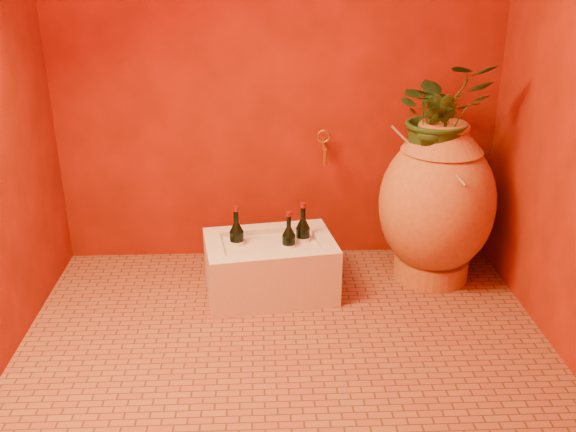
{
  "coord_description": "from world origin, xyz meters",
  "views": [
    {
      "loc": [
        -0.1,
        -2.55,
        1.72
      ],
      "look_at": [
        0.03,
        0.35,
        0.51
      ],
      "focal_mm": 40.0,
      "sensor_mm": 36.0,
      "label": 1
    }
  ],
  "objects_px": {
    "stone_basin": "(270,267)",
    "wall_tap": "(324,145)",
    "amphora": "(437,203)",
    "wine_bottle_a": "(303,239)",
    "wine_bottle_c": "(289,246)",
    "wine_bottle_b": "(237,243)"
  },
  "relations": [
    {
      "from": "amphora",
      "to": "wall_tap",
      "type": "relative_size",
      "value": 4.98
    },
    {
      "from": "wine_bottle_a",
      "to": "wine_bottle_b",
      "type": "bearing_deg",
      "value": -175.2
    },
    {
      "from": "amphora",
      "to": "wall_tap",
      "type": "distance_m",
      "value": 0.7
    },
    {
      "from": "amphora",
      "to": "wine_bottle_c",
      "type": "bearing_deg",
      "value": -169.02
    },
    {
      "from": "wine_bottle_a",
      "to": "wine_bottle_b",
      "type": "height_order",
      "value": "wine_bottle_a"
    },
    {
      "from": "amphora",
      "to": "wine_bottle_c",
      "type": "height_order",
      "value": "amphora"
    },
    {
      "from": "wine_bottle_b",
      "to": "wine_bottle_c",
      "type": "relative_size",
      "value": 1.06
    },
    {
      "from": "amphora",
      "to": "stone_basin",
      "type": "height_order",
      "value": "amphora"
    },
    {
      "from": "stone_basin",
      "to": "wine_bottle_a",
      "type": "distance_m",
      "value": 0.23
    },
    {
      "from": "amphora",
      "to": "wall_tap",
      "type": "height_order",
      "value": "amphora"
    },
    {
      "from": "amphora",
      "to": "wine_bottle_b",
      "type": "distance_m",
      "value": 1.1
    },
    {
      "from": "stone_basin",
      "to": "wine_bottle_c",
      "type": "height_order",
      "value": "wine_bottle_c"
    },
    {
      "from": "amphora",
      "to": "wine_bottle_a",
      "type": "height_order",
      "value": "amphora"
    },
    {
      "from": "stone_basin",
      "to": "wine_bottle_c",
      "type": "xyz_separation_m",
      "value": [
        0.1,
        -0.01,
        0.13
      ]
    },
    {
      "from": "wine_bottle_a",
      "to": "wine_bottle_c",
      "type": "distance_m",
      "value": 0.1
    },
    {
      "from": "stone_basin",
      "to": "wall_tap",
      "type": "distance_m",
      "value": 0.76
    },
    {
      "from": "wine_bottle_a",
      "to": "wine_bottle_c",
      "type": "relative_size",
      "value": 1.07
    },
    {
      "from": "amphora",
      "to": "wine_bottle_a",
      "type": "bearing_deg",
      "value": -172.9
    },
    {
      "from": "wine_bottle_b",
      "to": "amphora",
      "type": "bearing_deg",
      "value": 6.36
    },
    {
      "from": "wine_bottle_c",
      "to": "amphora",
      "type": "bearing_deg",
      "value": 10.98
    },
    {
      "from": "wine_bottle_c",
      "to": "wall_tap",
      "type": "relative_size",
      "value": 1.68
    },
    {
      "from": "wall_tap",
      "to": "amphora",
      "type": "bearing_deg",
      "value": -23.44
    }
  ]
}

